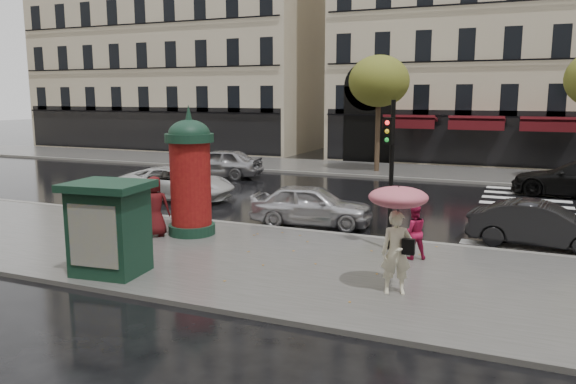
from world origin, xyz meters
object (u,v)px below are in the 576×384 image
at_px(car_silver, 311,205).
at_px(morris_column, 190,173).
at_px(woman_red, 413,232).
at_px(car_darkgrey, 541,225).
at_px(woman_umbrella, 398,221).
at_px(car_white, 175,183).
at_px(newsstand, 109,227).
at_px(traffic_light, 390,161).
at_px(car_far_silver, 219,163).
at_px(man_burgundy, 155,206).

bearing_deg(car_silver, morris_column, 129.40).
height_order(woman_red, car_darkgrey, woman_red).
relative_size(woman_umbrella, car_white, 0.48).
height_order(newsstand, car_silver, newsstand).
bearing_deg(car_darkgrey, traffic_light, 127.16).
bearing_deg(car_darkgrey, newsstand, 131.69).
bearing_deg(car_white, newsstand, -161.04).
bearing_deg(woman_red, car_darkgrey, -163.38).
relative_size(woman_red, car_far_silver, 0.31).
xyz_separation_m(morris_column, car_darkgrey, (10.06, 3.05, -1.38)).
bearing_deg(car_far_silver, car_silver, 37.81).
height_order(man_burgundy, newsstand, newsstand).
relative_size(newsstand, car_silver, 0.54).
distance_m(woman_umbrella, woman_red, 2.96).
relative_size(traffic_light, car_darkgrey, 1.03).
bearing_deg(car_darkgrey, morris_column, 111.96).
distance_m(woman_umbrella, car_darkgrey, 6.67).
bearing_deg(car_far_silver, man_burgundy, 14.38).
height_order(man_burgundy, car_white, man_burgundy).
bearing_deg(car_white, man_burgundy, -157.69).
bearing_deg(woman_red, traffic_light, -63.03).
bearing_deg(car_darkgrey, car_silver, 95.09).
bearing_deg(traffic_light, car_far_silver, 136.91).
xyz_separation_m(morris_column, car_white, (-4.18, 5.22, -1.34)).
distance_m(morris_column, newsstand, 4.24).
relative_size(man_burgundy, car_silver, 0.45).
height_order(morris_column, car_darkgrey, morris_column).
distance_m(traffic_light, newsstand, 7.56).
height_order(woman_umbrella, traffic_light, traffic_light).
bearing_deg(car_silver, traffic_light, -134.85).
bearing_deg(woman_umbrella, traffic_light, 105.90).
bearing_deg(morris_column, man_burgundy, -142.24).
relative_size(newsstand, car_white, 0.44).
xyz_separation_m(woman_red, morris_column, (-6.90, 0.01, 1.20)).
height_order(woman_red, morris_column, morris_column).
bearing_deg(woman_umbrella, newsstand, -168.77).
bearing_deg(man_burgundy, car_far_silver, -95.68).
bearing_deg(traffic_light, morris_column, -174.67).
bearing_deg(car_far_silver, car_white, 6.62).
distance_m(woman_red, car_white, 12.25).
xyz_separation_m(woman_red, newsstand, (-6.54, -4.15, 0.43)).
xyz_separation_m(traffic_light, car_silver, (-3.24, 2.48, -1.94)).
bearing_deg(car_white, woman_umbrella, -132.45).
relative_size(traffic_light, car_white, 0.82).
bearing_deg(car_far_silver, car_darkgrey, 54.22).
bearing_deg(traffic_light, man_burgundy, -169.83).
bearing_deg(car_darkgrey, woman_red, 139.20).
bearing_deg(woman_umbrella, morris_column, 158.24).
bearing_deg(man_burgundy, woman_umbrella, 137.68).
relative_size(morris_column, newsstand, 1.79).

